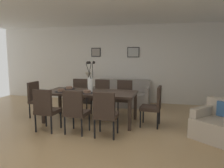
# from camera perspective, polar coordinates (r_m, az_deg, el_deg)

# --- Properties ---
(ground_plane) EXTENTS (9.00, 9.00, 0.00)m
(ground_plane) POSITION_cam_1_polar(r_m,az_deg,el_deg) (4.75, -6.84, -12.43)
(ground_plane) COLOR tan
(back_wall_panel) EXTENTS (9.00, 0.10, 2.60)m
(back_wall_panel) POSITION_cam_1_polar(r_m,az_deg,el_deg) (7.58, 1.93, 5.26)
(back_wall_panel) COLOR silver
(back_wall_panel) RESTS_ON ground
(ceiling_panel) EXTENTS (9.00, 7.20, 0.08)m
(ceiling_panel) POSITION_cam_1_polar(r_m,az_deg,el_deg) (4.93, -5.60, 19.49)
(ceiling_panel) COLOR white
(dining_table) EXTENTS (2.20, 0.96, 0.74)m
(dining_table) POSITION_cam_1_polar(r_m,az_deg,el_deg) (5.32, -5.65, -2.69)
(dining_table) COLOR #33261E
(dining_table) RESTS_ON ground
(dining_chair_near_left) EXTENTS (0.46, 0.46, 0.92)m
(dining_chair_near_left) POSITION_cam_1_polar(r_m,az_deg,el_deg) (4.85, -16.88, -5.99)
(dining_chair_near_left) COLOR #33261E
(dining_chair_near_left) RESTS_ON ground
(dining_chair_near_right) EXTENTS (0.46, 0.46, 0.92)m
(dining_chair_near_right) POSITION_cam_1_polar(r_m,az_deg,el_deg) (6.39, -8.60, -2.43)
(dining_chair_near_right) COLOR #33261E
(dining_chair_near_right) RESTS_ON ground
(dining_chair_far_left) EXTENTS (0.46, 0.46, 0.92)m
(dining_chair_far_left) POSITION_cam_1_polar(r_m,az_deg,el_deg) (4.55, -9.54, -6.65)
(dining_chair_far_left) COLOR #33261E
(dining_chair_far_left) RESTS_ON ground
(dining_chair_far_right) EXTENTS (0.46, 0.46, 0.92)m
(dining_chair_far_right) POSITION_cam_1_polar(r_m,az_deg,el_deg) (6.16, -2.89, -2.73)
(dining_chair_far_right) COLOR #33261E
(dining_chair_far_right) RESTS_ON ground
(dining_chair_mid_left) EXTENTS (0.45, 0.45, 0.92)m
(dining_chair_mid_left) POSITION_cam_1_polar(r_m,az_deg,el_deg) (4.32, -1.73, -7.34)
(dining_chair_mid_left) COLOR #33261E
(dining_chair_mid_left) RESTS_ON ground
(dining_chair_mid_right) EXTENTS (0.44, 0.44, 0.92)m
(dining_chair_mid_right) POSITION_cam_1_polar(r_m,az_deg,el_deg) (6.01, 3.12, -3.01)
(dining_chair_mid_right) COLOR #33261E
(dining_chair_mid_right) RESTS_ON ground
(dining_chair_head_west) EXTENTS (0.45, 0.45, 0.92)m
(dining_chair_head_west) POSITION_cam_1_polar(r_m,az_deg,el_deg) (6.03, -18.90, -3.38)
(dining_chair_head_west) COLOR #33261E
(dining_chair_head_west) RESTS_ON ground
(dining_chair_head_east) EXTENTS (0.47, 0.47, 0.92)m
(dining_chair_head_east) POSITION_cam_1_polar(r_m,az_deg,el_deg) (5.05, 10.87, -5.23)
(dining_chair_head_east) COLOR #33261E
(dining_chair_head_east) RESTS_ON ground
(centerpiece_vase) EXTENTS (0.21, 0.23, 0.73)m
(centerpiece_vase) POSITION_cam_1_polar(r_m,az_deg,el_deg) (5.26, -5.69, 1.06)
(centerpiece_vase) COLOR white
(centerpiece_vase) RESTS_ON dining_table
(placemat_near_left) EXTENTS (0.32, 0.32, 0.01)m
(placemat_near_left) POSITION_cam_1_polar(r_m,az_deg,el_deg) (5.37, -13.09, -1.98)
(placemat_near_left) COLOR black
(placemat_near_left) RESTS_ON dining_table
(bowl_near_left) EXTENTS (0.17, 0.17, 0.07)m
(bowl_near_left) POSITION_cam_1_polar(r_m,az_deg,el_deg) (5.37, -13.10, -1.59)
(bowl_near_left) COLOR brown
(bowl_near_left) RESTS_ON dining_table
(placemat_near_right) EXTENTS (0.32, 0.32, 0.01)m
(placemat_near_right) POSITION_cam_1_polar(r_m,az_deg,el_deg) (5.75, -11.12, -1.29)
(placemat_near_right) COLOR black
(placemat_near_right) RESTS_ON dining_table
(bowl_near_right) EXTENTS (0.17, 0.17, 0.07)m
(bowl_near_right) POSITION_cam_1_polar(r_m,az_deg,el_deg) (5.75, -11.13, -0.92)
(bowl_near_right) COLOR brown
(bowl_near_right) RESTS_ON dining_table
(placemat_far_left) EXTENTS (0.32, 0.32, 0.01)m
(placemat_far_left) POSITION_cam_1_polar(r_m,az_deg,el_deg) (5.11, -6.49, -2.34)
(placemat_far_left) COLOR black
(placemat_far_left) RESTS_ON dining_table
(bowl_far_left) EXTENTS (0.17, 0.17, 0.07)m
(bowl_far_left) POSITION_cam_1_polar(r_m,az_deg,el_deg) (5.10, -6.50, -1.93)
(bowl_far_left) COLOR brown
(bowl_far_left) RESTS_ON dining_table
(sofa) EXTENTS (1.74, 0.84, 0.80)m
(sofa) POSITION_cam_1_polar(r_m,az_deg,el_deg) (7.09, 2.69, -3.23)
(sofa) COLOR gray
(sofa) RESTS_ON ground
(side_table) EXTENTS (0.36, 0.36, 0.52)m
(side_table) POSITION_cam_1_polar(r_m,az_deg,el_deg) (7.43, -6.15, -2.91)
(side_table) COLOR black
(side_table) RESTS_ON ground
(table_lamp) EXTENTS (0.22, 0.22, 0.51)m
(table_lamp) POSITION_cam_1_polar(r_m,az_deg,el_deg) (7.34, -6.23, 1.95)
(table_lamp) COLOR beige
(table_lamp) RESTS_ON side_table
(armchair) EXTENTS (1.12, 1.12, 0.75)m
(armchair) POSITION_cam_1_polar(r_m,az_deg,el_deg) (4.78, 26.24, -9.46)
(armchair) COLOR #B7A893
(armchair) RESTS_ON ground
(framed_picture_left) EXTENTS (0.34, 0.03, 0.30)m
(framed_picture_left) POSITION_cam_1_polar(r_m,az_deg,el_deg) (7.73, -4.21, 8.26)
(framed_picture_left) COLOR black
(framed_picture_center) EXTENTS (0.40, 0.03, 0.34)m
(framed_picture_center) POSITION_cam_1_polar(r_m,az_deg,el_deg) (7.41, 5.59, 8.26)
(framed_picture_center) COLOR black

